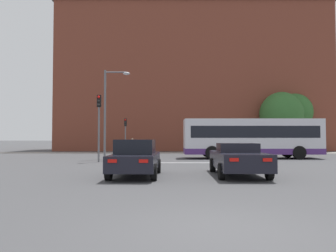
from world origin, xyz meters
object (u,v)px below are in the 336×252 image
bus_crossing_lead (250,137)px  traffic_light_far_left (124,130)px  pedestrian_waiting (131,144)px  car_roadster_right (237,159)px  traffic_light_near_left (98,117)px  street_lamp_junction (108,104)px  car_saloon_left (135,158)px

bus_crossing_lead → traffic_light_far_left: traffic_light_far_left is taller
bus_crossing_lead → pedestrian_waiting: size_ratio=6.71×
car_roadster_right → traffic_light_far_left: 21.59m
traffic_light_near_left → street_lamp_junction: bearing=86.1°
car_roadster_right → traffic_light_far_left: (-7.40, 20.20, 1.77)m
car_saloon_left → pedestrian_waiting: size_ratio=2.76×
bus_crossing_lead → pedestrian_waiting: (-10.41, 9.89, -0.73)m
bus_crossing_lead → traffic_light_far_left: 13.85m
car_roadster_right → pedestrian_waiting: 22.75m
bus_crossing_lead → traffic_light_far_left: size_ratio=2.91×
bus_crossing_lead → traffic_light_near_left: traffic_light_near_left is taller
car_roadster_right → bus_crossing_lead: bus_crossing_lead is taller
car_saloon_left → traffic_light_near_left: bearing=113.7°
car_saloon_left → traffic_light_near_left: (-3.22, 7.94, 2.20)m
traffic_light_far_left → street_lamp_junction: street_lamp_junction is taller
car_saloon_left → car_roadster_right: car_saloon_left is taller
car_roadster_right → pedestrian_waiting: bearing=108.7°
pedestrian_waiting → traffic_light_far_left: bearing=21.5°
car_roadster_right → street_lamp_junction: (-7.32, 10.39, 3.39)m
traffic_light_far_left → traffic_light_near_left: 12.60m
traffic_light_far_left → traffic_light_near_left: traffic_light_near_left is taller
car_saloon_left → traffic_light_far_left: traffic_light_far_left is taller
car_roadster_right → pedestrian_waiting: (-6.84, 21.69, 0.21)m
bus_crossing_lead → street_lamp_junction: (-10.90, -1.42, 2.45)m
pedestrian_waiting → bus_crossing_lead: bearing=88.8°
car_roadster_right → street_lamp_junction: 13.15m
bus_crossing_lead → street_lamp_junction: bearing=-82.6°
street_lamp_junction → bus_crossing_lead: bearing=7.4°
car_roadster_right → pedestrian_waiting: pedestrian_waiting is taller
car_saloon_left → pedestrian_waiting: 22.17m
car_roadster_right → traffic_light_near_left: 10.93m
bus_crossing_lead → pedestrian_waiting: bus_crossing_lead is taller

